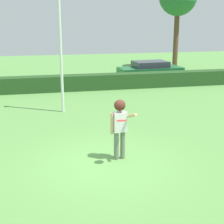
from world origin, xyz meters
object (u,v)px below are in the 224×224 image
person (120,122)px  parked_car_green (150,70)px  frisbee (121,120)px  lamppost (60,36)px

person → parked_car_green: 13.37m
person → parked_car_green: (5.14, 12.33, -0.44)m
frisbee → lamppost: bearing=100.7°
frisbee → parked_car_green: size_ratio=0.06×
person → lamppost: (-1.20, 5.56, 2.15)m
parked_car_green → lamppost: bearing=-133.1°
person → frisbee: 0.49m
frisbee → lamppost: lamppost is taller
frisbee → parked_car_green: 13.81m
person → lamppost: 6.08m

